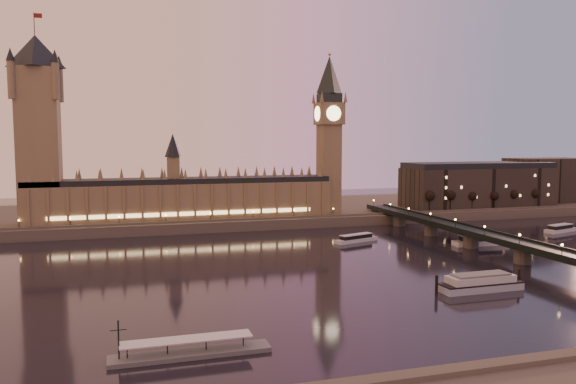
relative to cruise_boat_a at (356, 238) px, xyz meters
name	(u,v)px	position (x,y,z in m)	size (l,w,h in m)	color
ground	(311,267)	(-42.87, -50.26, -1.83)	(700.00, 700.00, 0.00)	black
far_embankment	(276,211)	(-12.87, 114.74, 1.17)	(560.00, 130.00, 6.00)	#423D35
palace_of_westminster	(184,194)	(-83.00, 70.73, 19.87)	(180.00, 26.62, 52.00)	brown
victoria_tower	(38,119)	(-162.87, 70.74, 63.95)	(31.68, 31.68, 118.00)	brown
big_ben	(329,125)	(11.12, 70.73, 62.12)	(17.68, 17.68, 104.00)	brown
westminster_bridge	(494,243)	(48.74, -50.26, 3.68)	(13.20, 260.00, 15.30)	black
city_block	(501,183)	(152.07, 80.67, 20.41)	(155.00, 45.00, 34.00)	black
bare_tree_0	(427,198)	(77.22, 58.74, 13.69)	(6.27, 6.27, 12.74)	black
bare_tree_1	(450,197)	(94.25, 58.74, 13.69)	(6.27, 6.27, 12.74)	black
bare_tree_2	(471,196)	(111.27, 58.74, 13.69)	(6.27, 6.27, 12.74)	black
bare_tree_3	(492,196)	(128.29, 58.74, 13.69)	(6.27, 6.27, 12.74)	black
bare_tree_4	(513,195)	(145.31, 58.74, 13.69)	(6.27, 6.27, 12.74)	black
bare_tree_5	(533,194)	(162.33, 58.74, 13.69)	(6.27, 6.27, 12.74)	black
cruise_boat_a	(356,238)	(0.00, 0.00, 0.00)	(26.45, 13.69, 4.16)	silver
cruise_boat_b	(481,241)	(57.88, -26.99, 0.52)	(29.47, 9.51, 5.35)	silver
cruise_boat_c	(560,229)	(128.30, -5.06, 0.19)	(23.79, 12.12, 4.59)	silver
moored_barge	(480,283)	(3.95, -102.36, 0.96)	(36.06, 9.19, 6.61)	#95A2BE
pontoon_pier	(190,351)	(-103.81, -134.47, -0.67)	(40.34, 6.72, 10.76)	#595B5E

